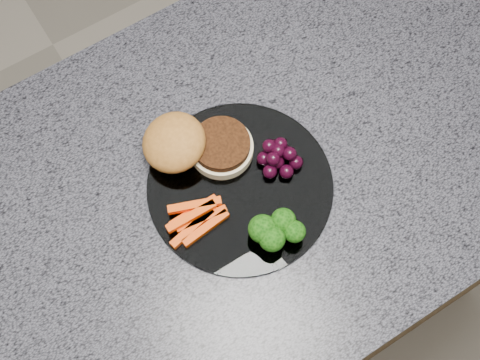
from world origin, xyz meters
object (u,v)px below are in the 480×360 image
at_px(burger, 191,145).
at_px(island_cabinet, 215,276).
at_px(plate, 240,186).
at_px(grape_bunch, 279,157).

bearing_deg(burger, island_cabinet, -92.76).
height_order(plate, burger, burger).
bearing_deg(plate, grape_bunch, 1.93).
height_order(island_cabinet, burger, burger).
relative_size(burger, grape_bunch, 2.70).
bearing_deg(plate, burger, 110.42).
bearing_deg(burger, grape_bunch, -26.09).
distance_m(island_cabinet, burger, 0.50).
xyz_separation_m(island_cabinet, plate, (0.05, -0.02, 0.47)).
height_order(burger, grape_bunch, burger).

